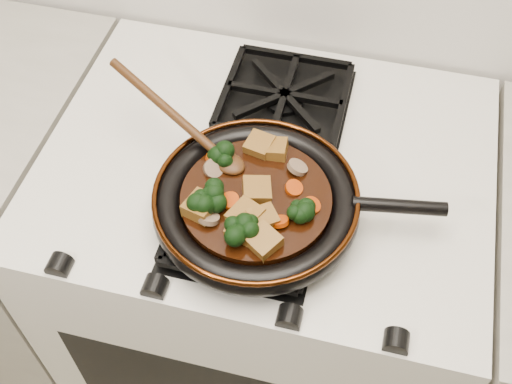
# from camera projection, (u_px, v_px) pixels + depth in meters

# --- Properties ---
(stove) EXTENTS (0.76, 0.60, 0.90)m
(stove) POSITION_uv_depth(u_px,v_px,m) (264.00, 290.00, 1.44)
(stove) COLOR silver
(stove) RESTS_ON ground
(burner_grate_front) EXTENTS (0.23, 0.23, 0.03)m
(burner_grate_front) POSITION_uv_depth(u_px,v_px,m) (246.00, 221.00, 0.99)
(burner_grate_front) COLOR black
(burner_grate_front) RESTS_ON stove
(burner_grate_back) EXTENTS (0.23, 0.23, 0.03)m
(burner_grate_back) POSITION_uv_depth(u_px,v_px,m) (284.00, 98.00, 1.16)
(burner_grate_back) COLOR black
(burner_grate_back) RESTS_ON stove
(skillet) EXTENTS (0.44, 0.32, 0.05)m
(skillet) POSITION_uv_depth(u_px,v_px,m) (258.00, 203.00, 0.98)
(skillet) COLOR black
(skillet) RESTS_ON burner_grate_front
(braising_sauce) EXTENTS (0.23, 0.23, 0.02)m
(braising_sauce) POSITION_uv_depth(u_px,v_px,m) (256.00, 200.00, 0.97)
(braising_sauce) COLOR black
(braising_sauce) RESTS_ON skillet
(tofu_cube_0) EXTENTS (0.06, 0.06, 0.03)m
(tofu_cube_0) POSITION_uv_depth(u_px,v_px,m) (246.00, 216.00, 0.93)
(tofu_cube_0) COLOR brown
(tofu_cube_0) RESTS_ON braising_sauce
(tofu_cube_1) EXTENTS (0.05, 0.05, 0.03)m
(tofu_cube_1) POSITION_uv_depth(u_px,v_px,m) (259.00, 145.00, 1.02)
(tofu_cube_1) COLOR brown
(tofu_cube_1) RESTS_ON braising_sauce
(tofu_cube_2) EXTENTS (0.05, 0.06, 0.03)m
(tofu_cube_2) POSITION_uv_depth(u_px,v_px,m) (201.00, 207.00, 0.94)
(tofu_cube_2) COLOR brown
(tofu_cube_2) RESTS_ON braising_sauce
(tofu_cube_3) EXTENTS (0.06, 0.05, 0.03)m
(tofu_cube_3) POSITION_uv_depth(u_px,v_px,m) (262.00, 219.00, 0.93)
(tofu_cube_3) COLOR brown
(tofu_cube_3) RESTS_ON braising_sauce
(tofu_cube_4) EXTENTS (0.06, 0.06, 0.03)m
(tofu_cube_4) POSITION_uv_depth(u_px,v_px,m) (263.00, 241.00, 0.91)
(tofu_cube_4) COLOR brown
(tofu_cube_4) RESTS_ON braising_sauce
(tofu_cube_5) EXTENTS (0.05, 0.05, 0.03)m
(tofu_cube_5) POSITION_uv_depth(u_px,v_px,m) (257.00, 191.00, 0.96)
(tofu_cube_5) COLOR brown
(tofu_cube_5) RESTS_ON braising_sauce
(tofu_cube_6) EXTENTS (0.04, 0.04, 0.03)m
(tofu_cube_6) POSITION_uv_depth(u_px,v_px,m) (276.00, 149.00, 1.01)
(tofu_cube_6) COLOR brown
(tofu_cube_6) RESTS_ON braising_sauce
(tofu_cube_7) EXTENTS (0.05, 0.05, 0.03)m
(tofu_cube_7) POSITION_uv_depth(u_px,v_px,m) (242.00, 230.00, 0.92)
(tofu_cube_7) COLOR brown
(tofu_cube_7) RESTS_ON braising_sauce
(broccoli_floret_0) EXTENTS (0.07, 0.08, 0.07)m
(broccoli_floret_0) POSITION_uv_depth(u_px,v_px,m) (207.00, 206.00, 0.94)
(broccoli_floret_0) COLOR black
(broccoli_floret_0) RESTS_ON braising_sauce
(broccoli_floret_1) EXTENTS (0.09, 0.09, 0.07)m
(broccoli_floret_1) POSITION_uv_depth(u_px,v_px,m) (239.00, 234.00, 0.91)
(broccoli_floret_1) COLOR black
(broccoli_floret_1) RESTS_ON braising_sauce
(broccoli_floret_2) EXTENTS (0.09, 0.09, 0.06)m
(broccoli_floret_2) POSITION_uv_depth(u_px,v_px,m) (221.00, 156.00, 1.00)
(broccoli_floret_2) COLOR black
(broccoli_floret_2) RESTS_ON braising_sauce
(broccoli_floret_3) EXTENTS (0.09, 0.09, 0.07)m
(broccoli_floret_3) POSITION_uv_depth(u_px,v_px,m) (302.00, 215.00, 0.93)
(broccoli_floret_3) COLOR black
(broccoli_floret_3) RESTS_ON braising_sauce
(broccoli_floret_4) EXTENTS (0.07, 0.06, 0.06)m
(broccoli_floret_4) POSITION_uv_depth(u_px,v_px,m) (251.00, 233.00, 0.91)
(broccoli_floret_4) COLOR black
(broccoli_floret_4) RESTS_ON braising_sauce
(broccoli_floret_5) EXTENTS (0.09, 0.09, 0.07)m
(broccoli_floret_5) POSITION_uv_depth(u_px,v_px,m) (213.00, 196.00, 0.95)
(broccoli_floret_5) COLOR black
(broccoli_floret_5) RESTS_ON braising_sauce
(carrot_coin_0) EXTENTS (0.03, 0.03, 0.02)m
(carrot_coin_0) POSITION_uv_depth(u_px,v_px,m) (294.00, 188.00, 0.97)
(carrot_coin_0) COLOR #AB3204
(carrot_coin_0) RESTS_ON braising_sauce
(carrot_coin_1) EXTENTS (0.03, 0.03, 0.02)m
(carrot_coin_1) POSITION_uv_depth(u_px,v_px,m) (214.00, 158.00, 1.00)
(carrot_coin_1) COLOR #AB3204
(carrot_coin_1) RESTS_ON braising_sauce
(carrot_coin_2) EXTENTS (0.03, 0.03, 0.02)m
(carrot_coin_2) POSITION_uv_depth(u_px,v_px,m) (280.00, 222.00, 0.93)
(carrot_coin_2) COLOR #AB3204
(carrot_coin_2) RESTS_ON braising_sauce
(carrot_coin_3) EXTENTS (0.03, 0.03, 0.02)m
(carrot_coin_3) POSITION_uv_depth(u_px,v_px,m) (311.00, 205.00, 0.95)
(carrot_coin_3) COLOR #AB3204
(carrot_coin_3) RESTS_ON braising_sauce
(carrot_coin_4) EXTENTS (0.03, 0.03, 0.01)m
(carrot_coin_4) POSITION_uv_depth(u_px,v_px,m) (230.00, 201.00, 0.95)
(carrot_coin_4) COLOR #AB3204
(carrot_coin_4) RESTS_ON braising_sauce
(mushroom_slice_0) EXTENTS (0.04, 0.04, 0.02)m
(mushroom_slice_0) POSITION_uv_depth(u_px,v_px,m) (213.00, 169.00, 0.99)
(mushroom_slice_0) COLOR #7D6148
(mushroom_slice_0) RESTS_ON braising_sauce
(mushroom_slice_1) EXTENTS (0.05, 0.05, 0.02)m
(mushroom_slice_1) POSITION_uv_depth(u_px,v_px,m) (297.00, 167.00, 0.99)
(mushroom_slice_1) COLOR #7D6148
(mushroom_slice_1) RESTS_ON braising_sauce
(mushroom_slice_2) EXTENTS (0.04, 0.04, 0.02)m
(mushroom_slice_2) POSITION_uv_depth(u_px,v_px,m) (206.00, 213.00, 0.94)
(mushroom_slice_2) COLOR #7D6148
(mushroom_slice_2) RESTS_ON braising_sauce
(mushroom_slice_3) EXTENTS (0.04, 0.04, 0.02)m
(mushroom_slice_3) POSITION_uv_depth(u_px,v_px,m) (209.00, 218.00, 0.93)
(mushroom_slice_3) COLOR #7D6148
(mushroom_slice_3) RESTS_ON braising_sauce
(wooden_spoon) EXTENTS (0.16, 0.09, 0.26)m
(wooden_spoon) POSITION_uv_depth(u_px,v_px,m) (194.00, 132.00, 1.01)
(wooden_spoon) COLOR #3F220D
(wooden_spoon) RESTS_ON braising_sauce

